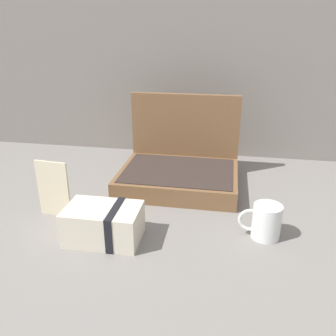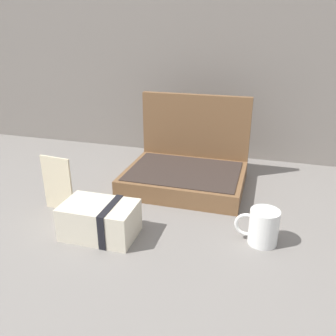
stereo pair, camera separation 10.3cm
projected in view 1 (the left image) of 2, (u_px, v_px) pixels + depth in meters
The scene contains 5 objects.
ground_plane at pixel (170, 211), 1.11m from camera, with size 6.00×6.00×0.00m, color slate.
open_suitcase at pixel (179, 166), 1.29m from camera, with size 0.42×0.33×0.31m.
cream_toiletry_bag at pixel (105, 224), 0.94m from camera, with size 0.20×0.13×0.10m.
coffee_mug at pixel (266, 221), 0.95m from camera, with size 0.12×0.08×0.10m.
info_card_left at pixel (53, 189), 1.05m from camera, with size 0.10×0.01×0.18m, color beige.
Camera 1 is at (0.17, -0.96, 0.55)m, focal length 37.43 mm.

